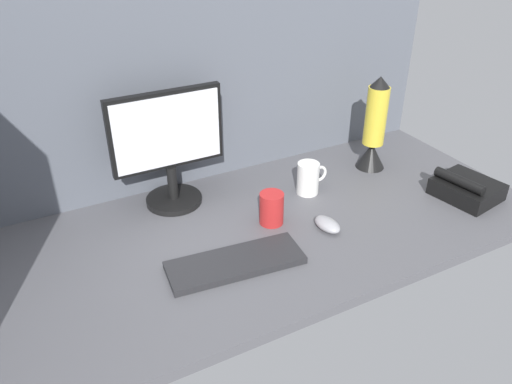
{
  "coord_description": "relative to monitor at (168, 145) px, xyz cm",
  "views": [
    {
      "loc": [
        -57.11,
        -112.31,
        87.42
      ],
      "look_at": [
        -6.0,
        0.0,
        14.0
      ],
      "focal_mm": 35.55,
      "sensor_mm": 36.0,
      "label": 1
    }
  ],
  "objects": [
    {
      "name": "mug_ceramic_white",
      "position": [
        41.95,
        -15.77,
        -14.63
      ],
      "size": [
        11.04,
        7.33,
        10.93
      ],
      "color": "white",
      "rests_on": "ground_plane"
    },
    {
      "name": "ground_plane",
      "position": [
        15.0,
        -25.09,
        -21.62
      ],
      "size": [
        180.0,
        80.0,
        3.0
      ],
      "primitive_type": "cube",
      "color": "#515156"
    },
    {
      "name": "monitor",
      "position": [
        0.0,
        0.0,
        0.0
      ],
      "size": [
        35.59,
        18.0,
        37.4
      ],
      "color": "black",
      "rests_on": "ground_plane"
    },
    {
      "name": "mouse",
      "position": [
        35.26,
        -36.78,
        -18.42
      ],
      "size": [
        6.63,
        10.16,
        3.4
      ],
      "primitive_type": "ellipsoid",
      "rotation": [
        0.0,
        0.0,
        0.11
      ],
      "color": "#99999E",
      "rests_on": "ground_plane"
    },
    {
      "name": "keyboard",
      "position": [
        3.41,
        -39.44,
        -19.12
      ],
      "size": [
        38.16,
        16.81,
        2.0
      ],
      "primitive_type": "cube",
      "rotation": [
        0.0,
        0.0,
        -0.11
      ],
      "color": "#262628",
      "rests_on": "ground_plane"
    },
    {
      "name": "desk_phone",
      "position": [
        86.38,
        -42.62,
        -16.93
      ],
      "size": [
        19.92,
        21.56,
        8.8
      ],
      "color": "black",
      "rests_on": "ground_plane"
    },
    {
      "name": "cubicle_wall_back",
      "position": [
        15.0,
        12.41,
        19.77
      ],
      "size": [
        180.0,
        5.0,
        79.77
      ],
      "color": "#565B66",
      "rests_on": "ground_plane"
    },
    {
      "name": "mug_red_plastic",
      "position": [
        22.23,
        -25.78,
        -15.06
      ],
      "size": [
        7.37,
        7.37,
        10.12
      ],
      "color": "red",
      "rests_on": "ground_plane"
    },
    {
      "name": "lava_lamp",
      "position": [
        72.21,
        -10.85,
        -5.79
      ],
      "size": [
        10.44,
        10.44,
        34.16
      ],
      "color": "black",
      "rests_on": "ground_plane"
    }
  ]
}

